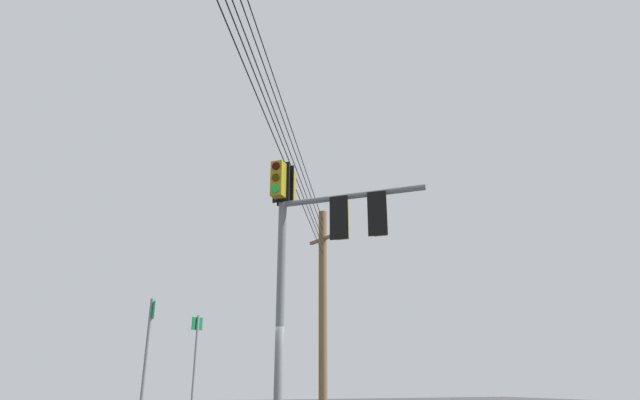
# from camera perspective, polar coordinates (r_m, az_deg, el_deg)

# --- Properties ---
(signal_mast_assembly) EXTENTS (3.07, 2.84, 6.52)m
(signal_mast_assembly) POSITION_cam_1_polar(r_m,az_deg,el_deg) (12.24, -1.11, -3.75)
(signal_mast_assembly) COLOR slate
(signal_mast_assembly) RESTS_ON ground
(utility_pole_wooden) EXTENTS (0.53, 1.78, 8.19)m
(utility_pole_wooden) POSITION_cam_1_polar(r_m,az_deg,el_deg) (21.20, 0.32, -11.71)
(utility_pole_wooden) COLOR brown
(utility_pole_wooden) RESTS_ON ground
(route_sign_primary) EXTENTS (0.31, 0.15, 3.08)m
(route_sign_primary) POSITION_cam_1_polar(r_m,az_deg,el_deg) (15.18, -13.69, -17.03)
(route_sign_primary) COLOR slate
(route_sign_primary) RESTS_ON ground
(route_sign_secondary) EXTENTS (0.10, 0.29, 2.77)m
(route_sign_secondary) POSITION_cam_1_polar(r_m,az_deg,el_deg) (10.09, -18.70, -16.86)
(route_sign_secondary) COLOR slate
(route_sign_secondary) RESTS_ON ground
(overhead_wire_span) EXTENTS (9.42, 17.49, 2.09)m
(overhead_wire_span) POSITION_cam_1_polar(r_m,az_deg,el_deg) (12.71, -4.67, 8.94)
(overhead_wire_span) COLOR black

